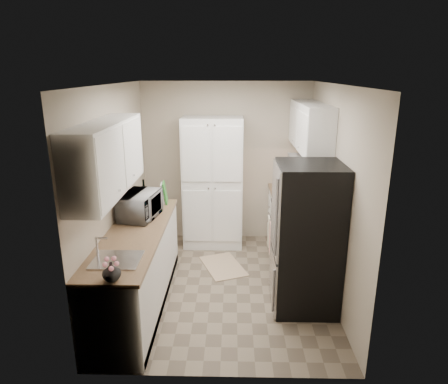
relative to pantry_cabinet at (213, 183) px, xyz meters
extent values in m
plane|color=#7A6B56|center=(0.20, -1.32, -1.00)|extent=(3.20, 3.20, 0.00)
cube|color=beige|center=(0.20, 0.28, 0.25)|extent=(2.60, 0.04, 2.50)
cube|color=beige|center=(0.20, -2.92, 0.25)|extent=(2.60, 0.04, 2.50)
cube|color=beige|center=(-1.10, -1.32, 0.25)|extent=(0.04, 3.20, 2.50)
cube|color=beige|center=(1.50, -1.32, 0.25)|extent=(0.04, 3.20, 2.50)
cube|color=silver|center=(0.20, -1.32, 1.50)|extent=(2.60, 3.20, 0.04)
cube|color=white|center=(-0.93, -2.07, 0.83)|extent=(0.33, 1.60, 0.70)
cube|color=white|center=(1.33, -0.50, 0.89)|extent=(0.33, 1.55, 0.58)
cube|color=#99999E|center=(1.27, -0.93, 0.52)|extent=(0.45, 0.76, 0.13)
cube|color=#B7B7BC|center=(-0.79, -2.47, -0.07)|extent=(0.45, 0.40, 0.02)
cube|color=brown|center=(-1.09, -1.12, 0.18)|extent=(0.02, 0.22, 0.22)
cube|color=white|center=(0.00, 0.00, 0.00)|extent=(0.90, 0.55, 2.00)
cube|color=white|center=(-0.79, -1.75, -0.56)|extent=(0.60, 2.30, 0.88)
cube|color=#846647|center=(-0.79, -1.75, -0.10)|extent=(0.63, 2.33, 0.04)
cube|color=white|center=(1.19, -0.12, -0.56)|extent=(0.60, 0.80, 0.88)
cube|color=#846647|center=(1.19, -0.12, -0.10)|extent=(0.63, 0.83, 0.04)
cube|color=#B7B7BC|center=(1.17, -0.93, -0.55)|extent=(0.64, 0.76, 0.90)
cube|color=black|center=(1.17, -0.93, -0.08)|extent=(0.66, 0.78, 0.03)
cube|color=black|center=(1.46, -0.93, 0.02)|extent=(0.06, 0.76, 0.22)
cube|color=#E8A596|center=(0.80, -1.06, -0.45)|extent=(0.01, 0.16, 0.42)
cube|color=beige|center=(0.80, -0.83, -0.45)|extent=(0.01, 0.16, 0.42)
cube|color=#B7B7BC|center=(1.14, -1.73, -0.15)|extent=(0.70, 0.72, 1.70)
imported|color=silver|center=(-0.82, -1.31, 0.08)|extent=(0.48, 0.63, 0.31)
cylinder|color=black|center=(-0.87, -0.85, 0.08)|extent=(0.08, 0.08, 0.33)
imported|color=white|center=(-0.73, -2.83, 0.00)|extent=(0.17, 0.17, 0.17)
cube|color=green|center=(-0.61, -0.73, 0.06)|extent=(0.04, 0.23, 0.29)
cube|color=#AEAFB3|center=(1.29, 0.02, 0.02)|extent=(0.35, 0.40, 0.20)
cube|color=#CEAD88|center=(0.18, -0.80, -0.99)|extent=(0.72, 0.89, 0.01)
camera|label=1|loc=(0.30, -5.87, 1.65)|focal=32.00mm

